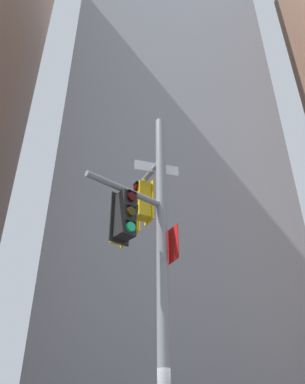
% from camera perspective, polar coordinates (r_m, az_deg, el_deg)
% --- Properties ---
extents(building_mid_block, '(15.91, 15.91, 50.43)m').
position_cam_1_polar(building_mid_block, '(37.98, 1.48, 6.67)').
color(building_mid_block, '#9399A3').
rests_on(building_mid_block, ground).
extents(signal_pole_assembly, '(2.15, 3.85, 8.48)m').
position_cam_1_polar(signal_pole_assembly, '(9.24, -1.33, -7.05)').
color(signal_pole_assembly, gray).
rests_on(signal_pole_assembly, ground).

